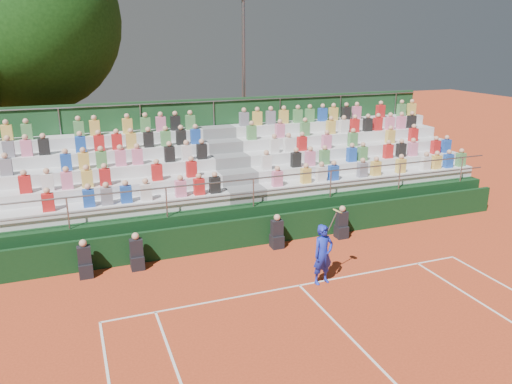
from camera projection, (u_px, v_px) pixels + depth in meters
name	position (u px, v px, depth m)	size (l,w,h in m)	color
ground	(299.00, 286.00, 14.27)	(90.00, 90.00, 0.00)	#C34420
courtside_wall	(259.00, 231.00, 16.98)	(20.00, 0.15, 1.00)	black
line_officials	(218.00, 243.00, 16.04)	(9.02, 0.40, 1.19)	black
grandstand	(230.00, 189.00, 19.70)	(20.00, 5.20, 4.40)	black
tennis_player	(323.00, 254.00, 14.19)	(0.88, 0.52, 2.22)	#1829B6
tree_east	(27.00, 20.00, 21.27)	(7.88, 7.88, 11.47)	#382314
floodlight_mast	(244.00, 73.00, 24.55)	(0.60, 0.25, 8.89)	gray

